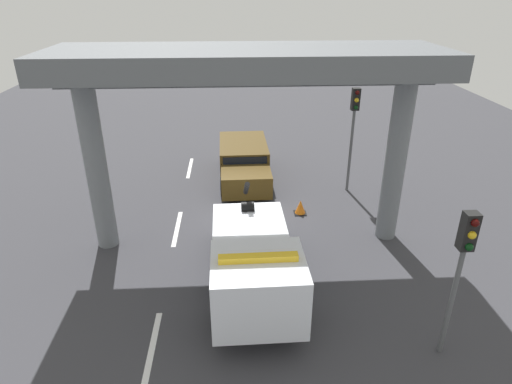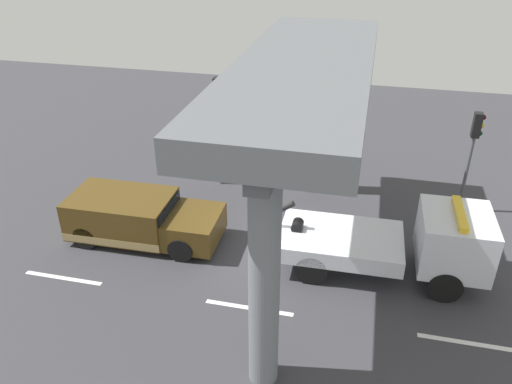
# 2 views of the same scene
# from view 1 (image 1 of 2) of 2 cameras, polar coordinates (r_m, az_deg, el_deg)

# --- Properties ---
(ground_plane) EXTENTS (60.00, 40.00, 0.10)m
(ground_plane) POSITION_cam_1_polar(r_m,az_deg,el_deg) (16.63, -1.04, -4.65)
(ground_plane) COLOR #38383D
(lane_stripe_west) EXTENTS (2.60, 0.16, 0.01)m
(lane_stripe_west) POSITION_cam_1_polar(r_m,az_deg,el_deg) (22.10, -8.63, 3.14)
(lane_stripe_west) COLOR silver
(lane_stripe_west) RESTS_ON ground
(lane_stripe_mid) EXTENTS (2.60, 0.16, 0.01)m
(lane_stripe_mid) POSITION_cam_1_polar(r_m,az_deg,el_deg) (16.73, -10.26, -4.68)
(lane_stripe_mid) COLOR silver
(lane_stripe_mid) RESTS_ON ground
(lane_stripe_east) EXTENTS (2.60, 0.16, 0.01)m
(lane_stripe_east) POSITION_cam_1_polar(r_m,az_deg,el_deg) (11.98, -13.43, -19.22)
(lane_stripe_east) COLOR silver
(lane_stripe_east) RESTS_ON ground
(tow_truck_white) EXTENTS (7.27, 2.49, 2.46)m
(tow_truck_white) POSITION_cam_1_polar(r_m,az_deg,el_deg) (12.37, -0.21, -9.51)
(tow_truck_white) COLOR silver
(tow_truck_white) RESTS_ON ground
(towed_van_green) EXTENTS (5.23, 2.28, 1.58)m
(towed_van_green) POSITION_cam_1_polar(r_m,az_deg,el_deg) (20.40, -1.59, 3.86)
(towed_van_green) COLOR #4C3814
(towed_van_green) RESTS_ON ground
(overpass_structure) EXTENTS (3.60, 11.94, 6.60)m
(overpass_structure) POSITION_cam_1_polar(r_m,az_deg,el_deg) (13.70, -1.08, 14.61)
(overpass_structure) COLOR slate
(overpass_structure) RESTS_ON ground
(traffic_light_near) EXTENTS (0.39, 0.32, 4.53)m
(traffic_light_near) POSITION_cam_1_polar(r_m,az_deg,el_deg) (18.75, 12.67, 9.40)
(traffic_light_near) COLOR #515456
(traffic_light_near) RESTS_ON ground
(traffic_light_far) EXTENTS (0.39, 0.32, 3.92)m
(traffic_light_far) POSITION_cam_1_polar(r_m,az_deg,el_deg) (10.80, 25.44, -7.45)
(traffic_light_far) COLOR #515456
(traffic_light_far) RESTS_ON ground
(traffic_cone_orange) EXTENTS (0.48, 0.48, 0.57)m
(traffic_cone_orange) POSITION_cam_1_polar(r_m,az_deg,el_deg) (17.47, 5.81, -2.01)
(traffic_cone_orange) COLOR orange
(traffic_cone_orange) RESTS_ON ground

